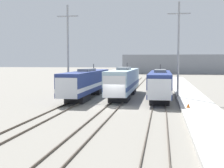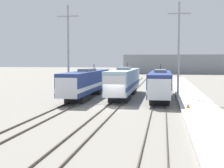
% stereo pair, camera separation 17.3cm
% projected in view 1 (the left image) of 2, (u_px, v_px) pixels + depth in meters
% --- Properties ---
extents(ground_plane, '(400.00, 400.00, 0.00)m').
position_uv_depth(ground_plane, '(113.00, 107.00, 34.92)').
color(ground_plane, gray).
extents(rail_pair_far_left, '(1.51, 120.00, 0.15)m').
position_uv_depth(rail_pair_far_left, '(69.00, 105.00, 35.73)').
color(rail_pair_far_left, '#4C4238').
rests_on(rail_pair_far_left, ground_plane).
extents(rail_pair_center, '(1.51, 120.00, 0.15)m').
position_uv_depth(rail_pair_center, '(113.00, 106.00, 34.92)').
color(rail_pair_center, '#4C4238').
rests_on(rail_pair_center, ground_plane).
extents(rail_pair_far_right, '(1.51, 120.00, 0.15)m').
position_uv_depth(rail_pair_far_right, '(159.00, 108.00, 34.10)').
color(rail_pair_far_right, '#4C4238').
rests_on(rail_pair_far_right, ground_plane).
extents(locomotive_far_left, '(2.81, 19.58, 4.68)m').
position_uv_depth(locomotive_far_left, '(86.00, 83.00, 43.59)').
color(locomotive_far_left, black).
rests_on(locomotive_far_left, ground_plane).
extents(locomotive_center, '(2.89, 18.46, 4.88)m').
position_uv_depth(locomotive_center, '(123.00, 82.00, 43.97)').
color(locomotive_center, '#232326').
rests_on(locomotive_center, ground_plane).
extents(locomotive_far_right, '(2.82, 17.50, 4.64)m').
position_uv_depth(locomotive_far_right, '(160.00, 84.00, 41.49)').
color(locomotive_far_right, black).
rests_on(locomotive_far_right, ground_plane).
extents(catenary_tower_left, '(3.05, 0.28, 12.93)m').
position_uv_depth(catenary_tower_left, '(68.00, 49.00, 43.73)').
color(catenary_tower_left, gray).
rests_on(catenary_tower_left, ground_plane).
extents(catenary_tower_right, '(3.05, 0.28, 12.93)m').
position_uv_depth(catenary_tower_right, '(178.00, 48.00, 41.31)').
color(catenary_tower_right, gray).
rests_on(catenary_tower_right, ground_plane).
extents(platform, '(4.00, 120.00, 0.35)m').
position_uv_depth(platform, '(199.00, 108.00, 33.42)').
color(platform, beige).
rests_on(platform, ground_plane).
extents(traffic_cone, '(0.37, 0.37, 0.47)m').
position_uv_depth(traffic_cone, '(188.00, 105.00, 32.16)').
color(traffic_cone, orange).
rests_on(traffic_cone, platform).
extents(depot_building, '(43.47, 12.89, 7.51)m').
position_uv_depth(depot_building, '(178.00, 64.00, 125.20)').
color(depot_building, gray).
rests_on(depot_building, ground_plane).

